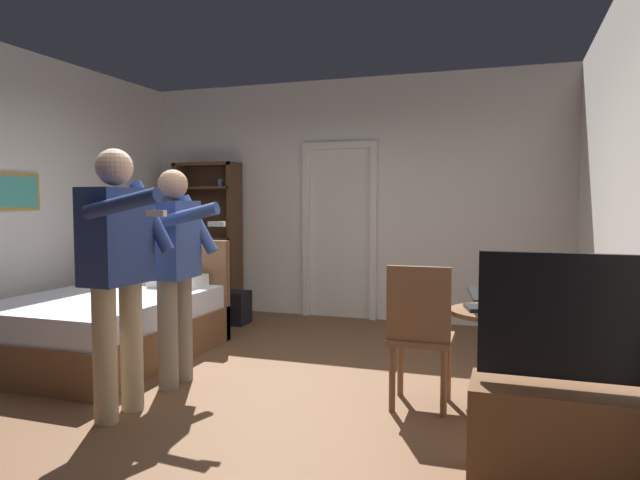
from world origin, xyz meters
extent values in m
plane|color=brown|center=(0.00, 0.00, 0.00)|extent=(6.09, 6.09, 0.00)
cube|color=silver|center=(0.00, 2.83, 1.44)|extent=(5.40, 0.12, 2.88)
cube|color=#B2933F|center=(-2.57, 0.36, 1.51)|extent=(0.03, 0.53, 0.36)
cube|color=teal|center=(-2.55, 0.36, 1.51)|extent=(0.01, 0.47, 0.30)
cube|color=white|center=(-0.49, 2.75, 1.02)|extent=(0.08, 0.08, 2.05)
cube|color=white|center=(0.36, 2.75, 1.02)|extent=(0.08, 0.08, 2.05)
cube|color=white|center=(-0.07, 2.75, 2.09)|extent=(0.93, 0.08, 0.08)
cube|color=brown|center=(-1.55, 0.31, 0.17)|extent=(1.49, 1.99, 0.35)
cube|color=white|center=(-1.55, 0.31, 0.46)|extent=(1.43, 1.93, 0.22)
cube|color=brown|center=(-1.55, 1.26, 0.51)|extent=(1.49, 0.08, 1.02)
cube|color=white|center=(-1.87, 1.00, 0.63)|extent=(0.50, 0.34, 0.12)
cube|color=white|center=(-1.22, 1.00, 0.63)|extent=(0.50, 0.34, 0.12)
cube|color=#4C331E|center=(-2.16, 2.57, 0.95)|extent=(0.06, 0.32, 1.91)
cube|color=#4C331E|center=(-1.39, 2.57, 0.95)|extent=(0.06, 0.32, 1.91)
cube|color=#4C331E|center=(-1.78, 2.57, 1.89)|extent=(0.83, 0.32, 0.04)
cube|color=#4C331E|center=(-1.78, 2.72, 0.95)|extent=(0.83, 0.02, 1.91)
cube|color=#4C331E|center=(-1.78, 2.57, 0.32)|extent=(0.77, 0.32, 0.03)
cylinder|color=#C16268|center=(-1.94, 2.57, 0.38)|extent=(0.06, 0.06, 0.09)
cube|color=#4C331E|center=(-1.78, 2.57, 0.95)|extent=(0.77, 0.32, 0.03)
cube|color=#4C331E|center=(-1.78, 2.57, 1.59)|extent=(0.77, 0.32, 0.03)
cylinder|color=#607AB7|center=(-1.59, 2.57, 1.65)|extent=(0.05, 0.05, 0.09)
cube|color=brown|center=(2.28, -0.94, 0.26)|extent=(1.10, 0.40, 0.52)
cube|color=black|center=(2.28, -0.96, 0.87)|extent=(1.04, 0.05, 0.60)
cube|color=#4656A1|center=(2.28, -0.93, 0.87)|extent=(0.98, 0.01, 0.54)
cylinder|color=brown|center=(1.82, 0.02, 0.33)|extent=(0.08, 0.08, 0.67)
cylinder|color=brown|center=(1.82, 0.02, 0.01)|extent=(0.36, 0.36, 0.03)
cylinder|color=brown|center=(1.82, 0.02, 0.68)|extent=(0.60, 0.60, 0.03)
cube|color=black|center=(1.79, 0.02, 0.71)|extent=(0.37, 0.30, 0.02)
cube|color=black|center=(1.82, -0.10, 0.82)|extent=(0.36, 0.27, 0.07)
cube|color=navy|center=(1.82, -0.09, 0.82)|extent=(0.32, 0.24, 0.05)
cylinder|color=#322D1D|center=(1.96, -0.06, 0.82)|extent=(0.06, 0.06, 0.24)
cylinder|color=#322D1D|center=(1.96, -0.06, 0.97)|extent=(0.03, 0.03, 0.06)
cylinder|color=brown|center=(1.50, 0.20, 0.23)|extent=(0.04, 0.04, 0.45)
cylinder|color=brown|center=(1.16, 0.19, 0.23)|extent=(0.04, 0.04, 0.45)
cylinder|color=brown|center=(1.51, -0.14, 0.23)|extent=(0.04, 0.04, 0.45)
cylinder|color=brown|center=(1.17, -0.15, 0.23)|extent=(0.04, 0.04, 0.45)
cube|color=brown|center=(1.34, 0.03, 0.47)|extent=(0.43, 0.43, 0.04)
cube|color=brown|center=(1.34, -0.14, 0.74)|extent=(0.42, 0.05, 0.50)
cylinder|color=tan|center=(-0.51, -0.67, 0.44)|extent=(0.15, 0.15, 0.88)
cylinder|color=tan|center=(-0.52, -0.93, 0.44)|extent=(0.15, 0.15, 0.88)
cube|color=navy|center=(-0.51, -0.80, 1.19)|extent=(0.28, 0.46, 0.62)
sphere|color=#D8AD8C|center=(-0.51, -0.80, 1.63)|extent=(0.24, 0.24, 0.24)
cylinder|color=navy|center=(-0.41, -0.55, 1.31)|extent=(0.35, 0.10, 0.50)
cylinder|color=navy|center=(-0.26, -1.06, 1.40)|extent=(0.54, 0.11, 0.19)
cube|color=white|center=(0.00, -1.10, 1.35)|extent=(0.12, 0.04, 0.04)
cylinder|color=gray|center=(-0.54, 0.00, 0.42)|extent=(0.15, 0.15, 0.83)
cylinder|color=gray|center=(-0.52, -0.23, 0.42)|extent=(0.15, 0.15, 0.83)
cube|color=#334C8C|center=(-0.53, -0.12, 1.13)|extent=(0.29, 0.42, 0.59)
sphere|color=tan|center=(-0.53, -0.12, 1.54)|extent=(0.23, 0.23, 0.23)
cylinder|color=#334C8C|center=(-0.45, 0.12, 1.23)|extent=(0.33, 0.11, 0.48)
cylinder|color=#334C8C|center=(-0.28, -0.33, 1.31)|extent=(0.49, 0.12, 0.20)
cube|color=white|center=(-0.04, -0.33, 1.26)|extent=(0.12, 0.04, 0.04)
cube|color=black|center=(-1.19, 2.01, 0.19)|extent=(0.47, 0.31, 0.38)
camera|label=1|loc=(1.91, -3.85, 1.41)|focal=31.91mm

